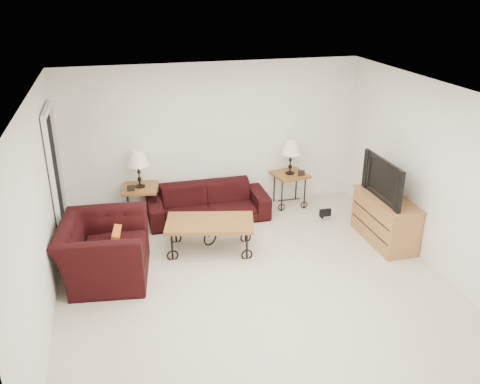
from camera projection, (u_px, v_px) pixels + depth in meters
name	position (u px, v px, depth m)	size (l,w,h in m)	color
ground	(253.00, 281.00, 6.67)	(5.00, 5.00, 0.00)	beige
wall_back	(213.00, 138.00, 8.41)	(5.00, 0.02, 2.50)	white
wall_front	(342.00, 316.00, 3.95)	(5.00, 0.02, 2.50)	white
wall_left	(39.00, 217.00, 5.60)	(0.02, 5.00, 2.50)	white
wall_right	(433.00, 176.00, 6.76)	(0.02, 5.00, 2.50)	white
ceiling	(256.00, 94.00, 5.70)	(5.00, 5.00, 0.00)	white
doorway	(56.00, 183.00, 7.17)	(0.08, 0.94, 2.04)	black
sofa	(208.00, 203.00, 8.31)	(1.98, 0.77, 0.58)	black
side_table_left	(142.00, 204.00, 8.22)	(0.56, 0.56, 0.61)	#925725
side_table_right	(289.00, 189.00, 8.81)	(0.55, 0.55, 0.60)	#925725
lamp_left	(139.00, 169.00, 7.98)	(0.35, 0.35, 0.61)	black
lamp_right	(291.00, 157.00, 8.58)	(0.34, 0.34, 0.60)	black
photo_frame_left	(131.00, 188.00, 7.91)	(0.12, 0.02, 0.10)	black
photo_frame_right	(301.00, 173.00, 8.58)	(0.12, 0.02, 0.10)	black
coffee_table	(210.00, 236.00, 7.35)	(1.26, 0.68, 0.47)	#925725
armchair	(104.00, 250.00, 6.62)	(1.25, 1.09, 0.81)	black
throw_pillow	(115.00, 243.00, 6.56)	(0.37, 0.10, 0.37)	#CA6D19
tv_stand	(385.00, 220.00, 7.58)	(0.49, 1.18, 0.71)	#A6623D
television	(389.00, 179.00, 7.31)	(1.06, 0.14, 0.61)	black
backpack	(323.00, 208.00, 8.34)	(0.30, 0.23, 0.38)	black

